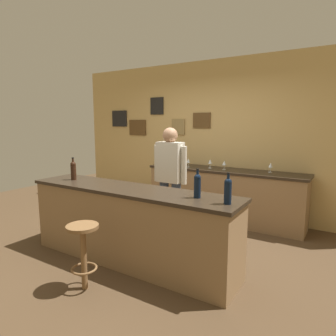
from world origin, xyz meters
TOP-DOWN VIEW (x-y plane):
  - ground_plane at (0.00, 0.00)m, footprint 10.00×10.00m
  - back_wall at (-0.02, 2.03)m, footprint 6.00×0.09m
  - bar_counter at (0.00, -0.40)m, footprint 2.75×0.60m
  - side_counter at (0.40, 1.65)m, footprint 2.71×0.56m
  - bartender at (0.06, 0.43)m, footprint 0.52×0.21m
  - bar_stool at (-0.01, -1.12)m, footprint 0.32×0.32m
  - wine_bottle_a at (-0.96, -0.40)m, footprint 0.07×0.07m
  - wine_bottle_b at (0.89, -0.38)m, footprint 0.07×0.07m
  - wine_bottle_c at (1.24, -0.44)m, footprint 0.07×0.07m
  - wine_glass_a at (-0.24, 1.55)m, footprint 0.07×0.07m
  - wine_glass_b at (0.13, 1.65)m, footprint 0.07×0.07m
  - wine_glass_c at (0.41, 1.61)m, footprint 0.07×0.07m
  - wine_glass_d at (1.13, 1.75)m, footprint 0.07×0.07m

SIDE VIEW (x-z plane):
  - ground_plane at x=0.00m, z-range 0.00..0.00m
  - side_counter at x=0.40m, z-range 0.00..0.90m
  - bar_stool at x=-0.01m, z-range 0.12..0.80m
  - bar_counter at x=0.00m, z-range 0.00..0.92m
  - bartender at x=0.06m, z-range 0.13..1.75m
  - wine_glass_a at x=-0.24m, z-range 0.93..1.09m
  - wine_glass_b at x=0.13m, z-range 0.93..1.09m
  - wine_glass_c at x=0.41m, z-range 0.93..1.09m
  - wine_glass_d at x=1.13m, z-range 0.93..1.09m
  - wine_bottle_a at x=-0.96m, z-range 0.90..1.21m
  - wine_bottle_b at x=0.89m, z-range 0.90..1.21m
  - wine_bottle_c at x=1.24m, z-range 0.90..1.21m
  - back_wall at x=-0.02m, z-range 0.00..2.80m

